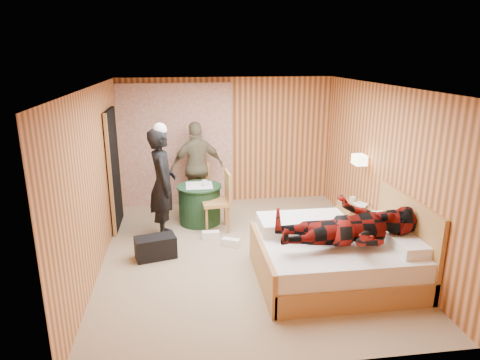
{
  "coord_description": "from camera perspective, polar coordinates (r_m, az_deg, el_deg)",
  "views": [
    {
      "loc": [
        -0.88,
        -5.88,
        2.93
      ],
      "look_at": [
        -0.02,
        0.41,
        1.05
      ],
      "focal_mm": 32.0,
      "sensor_mm": 36.0,
      "label": 1
    }
  ],
  "objects": [
    {
      "name": "floor",
      "position": [
        6.63,
        0.64,
        -9.74
      ],
      "size": [
        4.2,
        5.0,
        0.01
      ],
      "primitive_type": "cube",
      "color": "#A08469",
      "rests_on": "ground"
    },
    {
      "name": "ceiling",
      "position": [
        5.96,
        0.72,
        12.36
      ],
      "size": [
        4.2,
        5.0,
        0.01
      ],
      "primitive_type": "cube",
      "color": "white",
      "rests_on": "wall_back"
    },
    {
      "name": "wall_back",
      "position": [
        8.59,
        -1.78,
        5.22
      ],
      "size": [
        4.2,
        0.02,
        2.5
      ],
      "primitive_type": "cube",
      "color": "#E18C56",
      "rests_on": "floor"
    },
    {
      "name": "wall_left",
      "position": [
        6.23,
        -18.79,
        -0.04
      ],
      "size": [
        0.02,
        5.0,
        2.5
      ],
      "primitive_type": "cube",
      "color": "#E18C56",
      "rests_on": "floor"
    },
    {
      "name": "wall_right",
      "position": [
        6.8,
        18.47,
        1.33
      ],
      "size": [
        0.02,
        5.0,
        2.5
      ],
      "primitive_type": "cube",
      "color": "#E18C56",
      "rests_on": "floor"
    },
    {
      "name": "curtain",
      "position": [
        8.49,
        -8.48,
        4.56
      ],
      "size": [
        2.2,
        0.08,
        2.4
      ],
      "primitive_type": "cube",
      "color": "beige",
      "rests_on": "floor"
    },
    {
      "name": "doorway",
      "position": [
        7.62,
        -16.47,
        1.32
      ],
      "size": [
        0.06,
        0.9,
        2.05
      ],
      "primitive_type": "cube",
      "color": "black",
      "rests_on": "floor"
    },
    {
      "name": "wall_lamp",
      "position": [
        7.11,
        15.66,
        2.63
      ],
      "size": [
        0.26,
        0.24,
        0.16
      ],
      "color": "gold",
      "rests_on": "wall_right"
    },
    {
      "name": "bed",
      "position": [
        5.96,
        12.87,
        -9.9
      ],
      "size": [
        2.06,
        1.62,
        1.12
      ],
      "color": "tan",
      "rests_on": "floor"
    },
    {
      "name": "nightstand",
      "position": [
        7.33,
        14.97,
        -5.21
      ],
      "size": [
        0.43,
        0.58,
        0.56
      ],
      "color": "tan",
      "rests_on": "floor"
    },
    {
      "name": "round_table",
      "position": [
        7.68,
        -5.4,
        -3.18
      ],
      "size": [
        0.79,
        0.79,
        0.7
      ],
      "color": "#1F4424",
      "rests_on": "floor"
    },
    {
      "name": "chair_far",
      "position": [
        8.22,
        -5.54,
        -0.48
      ],
      "size": [
        0.49,
        0.49,
        0.93
      ],
      "rotation": [
        0.0,
        0.0,
        -0.18
      ],
      "color": "tan",
      "rests_on": "floor"
    },
    {
      "name": "chair_near",
      "position": [
        7.28,
        -2.53,
        -2.23
      ],
      "size": [
        0.49,
        0.49,
        1.03
      ],
      "rotation": [
        0.0,
        0.0,
        -1.51
      ],
      "color": "tan",
      "rests_on": "floor"
    },
    {
      "name": "duffel_bag",
      "position": [
        6.55,
        -11.18,
        -8.79
      ],
      "size": [
        0.65,
        0.45,
        0.33
      ],
      "primitive_type": "cube",
      "rotation": [
        0.0,
        0.0,
        0.24
      ],
      "color": "black",
      "rests_on": "floor"
    },
    {
      "name": "sneaker_left",
      "position": [
        6.83,
        -1.23,
        -8.34
      ],
      "size": [
        0.3,
        0.22,
        0.12
      ],
      "primitive_type": "cube",
      "rotation": [
        0.0,
        0.0,
        -0.43
      ],
      "color": "white",
      "rests_on": "floor"
    },
    {
      "name": "sneaker_right",
      "position": [
        7.11,
        -3.92,
        -7.34
      ],
      "size": [
        0.29,
        0.13,
        0.13
      ],
      "primitive_type": "cube",
      "rotation": [
        0.0,
        0.0,
        -0.04
      ],
      "color": "white",
      "rests_on": "floor"
    },
    {
      "name": "woman_standing",
      "position": [
        6.99,
        -10.27,
        -0.54
      ],
      "size": [
        0.5,
        0.71,
        1.83
      ],
      "primitive_type": "imported",
      "rotation": [
        0.0,
        0.0,
        1.67
      ],
      "color": "black",
      "rests_on": "floor"
    },
    {
      "name": "man_at_table",
      "position": [
        8.16,
        -5.71,
        1.75
      ],
      "size": [
        1.07,
        0.6,
        1.72
      ],
      "primitive_type": "imported",
      "rotation": [
        0.0,
        0.0,
        3.33
      ],
      "color": "#6B6247",
      "rests_on": "floor"
    },
    {
      "name": "man_on_bed",
      "position": [
        5.51,
        14.4,
        -4.68
      ],
      "size": [
        0.86,
        0.67,
        1.77
      ],
      "primitive_type": "imported",
      "rotation": [
        0.0,
        1.57,
        0.0
      ],
      "color": "maroon",
      "rests_on": "bed"
    },
    {
      "name": "book_lower",
      "position": [
        7.19,
        15.29,
        -3.26
      ],
      "size": [
        0.23,
        0.26,
        0.02
      ],
      "primitive_type": "imported",
      "rotation": [
        0.0,
        0.0,
        0.32
      ],
      "color": "white",
      "rests_on": "nightstand"
    },
    {
      "name": "book_upper",
      "position": [
        7.18,
        15.3,
        -3.11
      ],
      "size": [
        0.27,
        0.28,
        0.02
      ],
      "primitive_type": "imported",
      "rotation": [
        0.0,
        0.0,
        -0.65
      ],
      "color": "white",
      "rests_on": "nightstand"
    },
    {
      "name": "cup_nightstand",
      "position": [
        7.33,
        14.77,
        -2.53
      ],
      "size": [
        0.13,
        0.13,
        0.09
      ],
      "primitive_type": "imported",
      "rotation": [
        0.0,
        0.0,
        -0.35
      ],
      "color": "white",
      "rests_on": "nightstand"
    },
    {
      "name": "cup_table",
      "position": [
        7.51,
        -4.7,
        -0.41
      ],
      "size": [
        0.16,
        0.16,
        0.1
      ],
      "primitive_type": "imported",
      "rotation": [
        0.0,
        0.0,
        0.32
      ],
      "color": "white",
      "rests_on": "round_table"
    }
  ]
}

